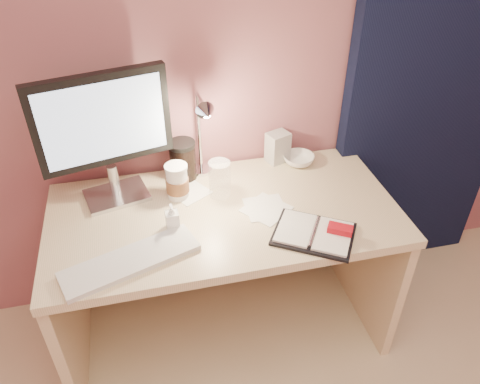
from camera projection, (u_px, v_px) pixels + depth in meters
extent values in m
plane|color=#9C5A5E|center=(203.00, 52.00, 1.86)|extent=(3.50, 0.00, 3.50)
cube|color=black|center=(437.00, 71.00, 2.10)|extent=(0.85, 0.08, 2.20)
cube|color=beige|center=(224.00, 215.00, 1.89)|extent=(1.40, 0.70, 0.04)
cube|color=beige|center=(69.00, 305.00, 1.98)|extent=(0.04, 0.66, 0.69)
cube|color=beige|center=(365.00, 253.00, 2.23)|extent=(0.04, 0.66, 0.69)
cube|color=beige|center=(212.00, 222.00, 2.33)|extent=(1.32, 0.03, 0.55)
cube|color=silver|center=(117.00, 195.00, 1.95)|extent=(0.28, 0.23, 0.02)
cylinder|color=silver|center=(114.00, 180.00, 1.90)|extent=(0.04, 0.04, 0.14)
cube|color=black|center=(102.00, 119.00, 1.74)|extent=(0.50, 0.16, 0.36)
cube|color=#ACC7E9|center=(100.00, 123.00, 1.71)|extent=(0.44, 0.11, 0.31)
cube|color=silver|center=(131.00, 261.00, 1.64)|extent=(0.50, 0.29, 0.02)
cube|color=black|center=(314.00, 234.00, 1.76)|extent=(0.36, 0.34, 0.01)
cube|color=white|center=(295.00, 228.00, 1.77)|extent=(0.21, 0.23, 0.01)
cube|color=white|center=(333.00, 236.00, 1.73)|extent=(0.21, 0.23, 0.01)
cube|color=#B70F1E|center=(340.00, 229.00, 1.74)|extent=(0.10, 0.09, 0.03)
cube|color=white|center=(266.00, 209.00, 1.88)|extent=(0.23, 0.23, 0.00)
cube|color=white|center=(265.00, 208.00, 1.89)|extent=(0.16, 0.16, 0.00)
cube|color=white|center=(190.00, 192.00, 1.98)|extent=(0.20, 0.20, 0.00)
cylinder|color=white|center=(177.00, 183.00, 1.91)|extent=(0.09, 0.09, 0.14)
cylinder|color=brown|center=(178.00, 185.00, 1.92)|extent=(0.10, 0.10, 0.06)
cylinder|color=white|center=(176.00, 167.00, 1.87)|extent=(0.09, 0.09, 0.01)
cylinder|color=white|center=(220.00, 179.00, 1.92)|extent=(0.09, 0.09, 0.16)
imported|color=silver|center=(299.00, 160.00, 2.15)|extent=(0.18, 0.18, 0.04)
imported|color=white|center=(172.00, 217.00, 1.76)|extent=(0.05, 0.05, 0.11)
cylinder|color=black|center=(183.00, 162.00, 2.02)|extent=(0.11, 0.11, 0.16)
cube|color=#BCBBB7|center=(278.00, 147.00, 2.14)|extent=(0.12, 0.10, 0.14)
cylinder|color=silver|center=(201.00, 170.00, 2.10)|extent=(0.09, 0.09, 0.02)
cylinder|color=silver|center=(199.00, 133.00, 1.99)|extent=(0.01, 0.01, 0.36)
cone|color=silver|center=(201.00, 114.00, 1.76)|extent=(0.08, 0.07, 0.07)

